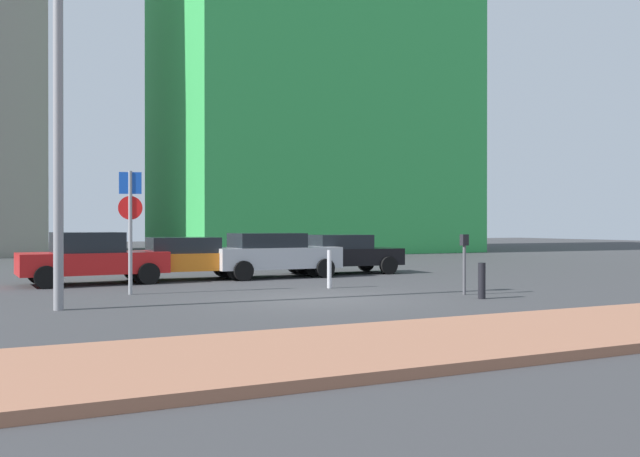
{
  "coord_description": "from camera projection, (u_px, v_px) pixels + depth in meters",
  "views": [
    {
      "loc": [
        -6.74,
        -14.31,
        1.75
      ],
      "look_at": [
        1.34,
        2.81,
        1.66
      ],
      "focal_mm": 37.42,
      "sensor_mm": 36.0,
      "label": 1
    }
  ],
  "objects": [
    {
      "name": "parked_car_red",
      "position": [
        92.0,
        258.0,
        19.81
      ],
      "size": [
        4.28,
        2.28,
        1.55
      ],
      "color": "red",
      "rests_on": "ground"
    },
    {
      "name": "sidewalk_brick",
      "position": [
        497.0,
        336.0,
        10.1
      ],
      "size": [
        40.0,
        3.28,
        0.14
      ],
      "primitive_type": "cube",
      "color": "#9E664C",
      "rests_on": "ground"
    },
    {
      "name": "street_lamp",
      "position": [
        58.0,
        77.0,
        13.69
      ],
      "size": [
        0.7,
        0.36,
        8.33
      ],
      "color": "gray",
      "rests_on": "ground"
    },
    {
      "name": "parking_meter",
      "position": [
        464.0,
        256.0,
        16.76
      ],
      "size": [
        0.18,
        0.14,
        1.52
      ],
      "color": "#4C4C51",
      "rests_on": "ground"
    },
    {
      "name": "traffic_bollard_near",
      "position": [
        329.0,
        269.0,
        18.52
      ],
      "size": [
        0.12,
        0.12,
        1.06
      ],
      "primitive_type": "cylinder",
      "color": "#B7B7BC",
      "rests_on": "ground"
    },
    {
      "name": "parked_car_orange",
      "position": [
        184.0,
        257.0,
        21.32
      ],
      "size": [
        4.38,
        2.01,
        1.37
      ],
      "color": "orange",
      "rests_on": "ground"
    },
    {
      "name": "parked_car_silver",
      "position": [
        273.0,
        254.0,
        22.31
      ],
      "size": [
        4.25,
        1.98,
        1.49
      ],
      "color": "#B7BABF",
      "rests_on": "ground"
    },
    {
      "name": "building_colorful_midrise",
      "position": [
        303.0,
        88.0,
        46.94
      ],
      "size": [
        18.83,
        16.82,
        22.85
      ],
      "primitive_type": "cube",
      "color": "green",
      "rests_on": "ground"
    },
    {
      "name": "parked_car_black",
      "position": [
        341.0,
        253.0,
        24.05
      ],
      "size": [
        4.3,
        2.15,
        1.41
      ],
      "color": "black",
      "rests_on": "ground"
    },
    {
      "name": "parking_sign_post",
      "position": [
        130.0,
        217.0,
        16.83
      ],
      "size": [
        0.59,
        0.18,
        3.12
      ],
      "color": "gray",
      "rests_on": "ground"
    },
    {
      "name": "ground_plane",
      "position": [
        319.0,
        299.0,
        15.82
      ],
      "size": [
        120.0,
        120.0,
        0.0
      ],
      "primitive_type": "plane",
      "color": "#38383A"
    },
    {
      "name": "traffic_bollard_mid",
      "position": [
        482.0,
        281.0,
        15.85
      ],
      "size": [
        0.18,
        0.18,
        0.86
      ],
      "primitive_type": "cylinder",
      "color": "black",
      "rests_on": "ground"
    }
  ]
}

